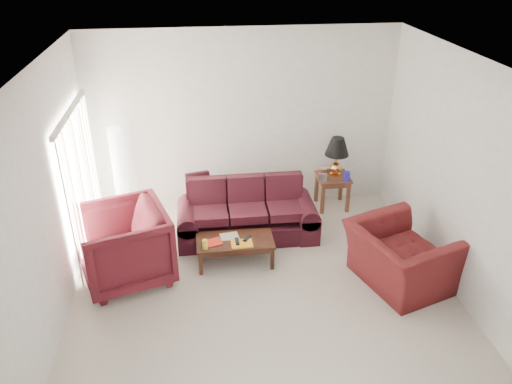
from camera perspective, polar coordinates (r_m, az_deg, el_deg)
floor at (r=6.78m, az=0.92°, el=-11.24°), size 5.00×5.00×0.00m
blinds at (r=7.44m, az=-19.29°, el=0.71°), size 0.10×2.00×2.16m
sofa at (r=7.66m, az=-1.02°, el=-2.26°), size 2.19×1.04×0.87m
throw_pillow at (r=8.02m, az=-6.62°, el=0.94°), size 0.41×0.26×0.39m
end_table at (r=8.67m, az=8.68°, el=0.09°), size 0.54×0.54×0.58m
table_lamp at (r=8.45m, az=9.19°, el=4.01°), size 0.49×0.49×0.67m
clock at (r=8.30m, az=7.63°, el=1.66°), size 0.15×0.09×0.14m
blue_canister at (r=8.37m, az=10.32°, el=1.76°), size 0.12×0.12×0.17m
picture_frame at (r=8.61m, az=7.90°, el=2.77°), size 0.20×0.22×0.06m
floor_lamp at (r=8.28m, az=-15.27°, el=1.98°), size 0.32×0.32×1.61m
armchair_left at (r=6.94m, az=-14.85°, el=-5.93°), size 1.44×1.41×1.05m
armchair_right at (r=6.96m, az=16.09°, el=-7.13°), size 1.45×1.55×0.82m
coffee_table at (r=7.20m, az=-2.39°, el=-6.75°), size 1.20×0.83×0.38m
magazine_red at (r=7.04m, az=-4.96°, el=-5.79°), size 0.30×0.26×0.01m
magazine_white at (r=7.16m, az=-3.06°, el=-5.09°), size 0.28×0.22×0.01m
magazine_orange at (r=6.99m, az=-1.63°, el=-5.93°), size 0.30×0.23×0.02m
remote_a at (r=7.01m, az=-2.17°, el=-5.65°), size 0.06×0.18×0.02m
remote_b at (r=7.08m, az=-1.02°, el=-5.28°), size 0.13×0.17×0.02m
yellow_glass at (r=6.91m, az=-5.86°, el=-5.97°), size 0.09×0.09×0.13m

